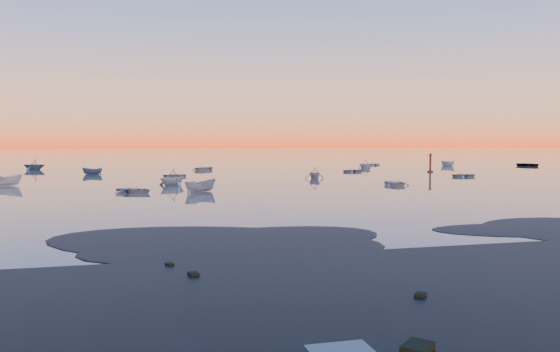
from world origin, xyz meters
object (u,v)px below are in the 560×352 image
object	(u,v)px
boat_near_left	(135,193)
boat_near_right	(315,178)
boat_near_center	(201,192)
channel_marker	(430,164)

from	to	relation	value
boat_near_left	boat_near_right	world-z (taller)	boat_near_right
boat_near_left	boat_near_right	bearing A→B (deg)	-19.80
boat_near_left	boat_near_right	xyz separation A→B (m)	(22.74, 15.04, 0.00)
boat_near_center	channel_marker	bearing A→B (deg)	-84.85
boat_near_right	channel_marker	distance (m)	24.66
boat_near_right	channel_marker	size ratio (longest dim) A/B	1.02
boat_near_left	boat_near_center	size ratio (longest dim) A/B	1.03
boat_near_right	boat_near_center	bearing A→B (deg)	47.03
boat_near_center	boat_near_right	distance (m)	22.88
boat_near_right	boat_near_left	bearing A→B (deg)	37.04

